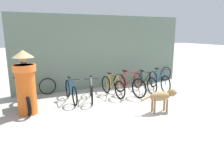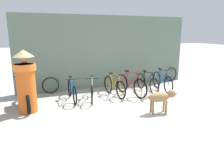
{
  "view_description": "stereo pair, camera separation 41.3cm",
  "coord_description": "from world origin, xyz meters",
  "px_view_note": "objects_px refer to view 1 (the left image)",
  "views": [
    {
      "loc": [
        -3.61,
        -5.01,
        2.25
      ],
      "look_at": [
        -0.71,
        0.97,
        0.65
      ],
      "focal_mm": 35.0,
      "sensor_mm": 36.0,
      "label": 1
    },
    {
      "loc": [
        -3.23,
        -5.18,
        2.25
      ],
      "look_at": [
        -0.71,
        0.97,
        0.65
      ],
      "focal_mm": 35.0,
      "sensor_mm": 36.0,
      "label": 2
    }
  ],
  "objects_px": {
    "bicycle_2": "(113,86)",
    "bicycle_4": "(144,82)",
    "bicycle_5": "(159,81)",
    "person_in_robes": "(25,82)",
    "stray_dog": "(162,96)",
    "bicycle_0": "(71,91)",
    "bicycle_3": "(129,85)",
    "bicycle_1": "(91,90)",
    "spare_tire_right": "(48,86)",
    "spare_tire_left": "(166,74)",
    "motorcycle": "(25,95)"
  },
  "relations": [
    {
      "from": "stray_dog",
      "to": "spare_tire_left",
      "type": "xyz_separation_m",
      "value": [
        2.79,
        3.25,
        -0.14
      ]
    },
    {
      "from": "bicycle_4",
      "to": "bicycle_5",
      "type": "height_order",
      "value": "bicycle_5"
    },
    {
      "from": "bicycle_2",
      "to": "spare_tire_left",
      "type": "height_order",
      "value": "bicycle_2"
    },
    {
      "from": "bicycle_0",
      "to": "motorcycle",
      "type": "relative_size",
      "value": 0.91
    },
    {
      "from": "stray_dog",
      "to": "bicycle_4",
      "type": "bearing_deg",
      "value": 77.39
    },
    {
      "from": "bicycle_4",
      "to": "stray_dog",
      "type": "xyz_separation_m",
      "value": [
        -0.84,
        -2.14,
        0.12
      ]
    },
    {
      "from": "bicycle_1",
      "to": "spare_tire_right",
      "type": "relative_size",
      "value": 2.66
    },
    {
      "from": "bicycle_0",
      "to": "bicycle_4",
      "type": "bearing_deg",
      "value": 93.05
    },
    {
      "from": "bicycle_4",
      "to": "person_in_robes",
      "type": "relative_size",
      "value": 0.92
    },
    {
      "from": "person_in_robes",
      "to": "spare_tire_left",
      "type": "bearing_deg",
      "value": -134.85
    },
    {
      "from": "bicycle_3",
      "to": "spare_tire_left",
      "type": "relative_size",
      "value": 2.64
    },
    {
      "from": "bicycle_2",
      "to": "bicycle_4",
      "type": "relative_size",
      "value": 0.97
    },
    {
      "from": "bicycle_0",
      "to": "stray_dog",
      "type": "bearing_deg",
      "value": 47.11
    },
    {
      "from": "bicycle_3",
      "to": "person_in_robes",
      "type": "height_order",
      "value": "person_in_robes"
    },
    {
      "from": "bicycle_0",
      "to": "bicycle_5",
      "type": "xyz_separation_m",
      "value": [
        3.51,
        -0.12,
        0.03
      ]
    },
    {
      "from": "motorcycle",
      "to": "bicycle_2",
      "type": "bearing_deg",
      "value": 89.57
    },
    {
      "from": "bicycle_3",
      "to": "bicycle_1",
      "type": "bearing_deg",
      "value": -104.16
    },
    {
      "from": "bicycle_5",
      "to": "person_in_robes",
      "type": "relative_size",
      "value": 0.93
    },
    {
      "from": "bicycle_5",
      "to": "spare_tire_left",
      "type": "bearing_deg",
      "value": 140.72
    },
    {
      "from": "bicycle_3",
      "to": "stray_dog",
      "type": "bearing_deg",
      "value": -12.56
    },
    {
      "from": "bicycle_0",
      "to": "spare_tire_left",
      "type": "height_order",
      "value": "bicycle_0"
    },
    {
      "from": "person_in_robes",
      "to": "motorcycle",
      "type": "bearing_deg",
      "value": -56.09
    },
    {
      "from": "bicycle_0",
      "to": "bicycle_1",
      "type": "bearing_deg",
      "value": 79.83
    },
    {
      "from": "bicycle_3",
      "to": "bicycle_4",
      "type": "height_order",
      "value": "bicycle_3"
    },
    {
      "from": "bicycle_1",
      "to": "bicycle_5",
      "type": "distance_m",
      "value": 2.85
    },
    {
      "from": "bicycle_0",
      "to": "bicycle_2",
      "type": "height_order",
      "value": "bicycle_2"
    },
    {
      "from": "stray_dog",
      "to": "spare_tire_right",
      "type": "bearing_deg",
      "value": 137.8
    },
    {
      "from": "spare_tire_left",
      "to": "spare_tire_right",
      "type": "distance_m",
      "value": 5.43
    },
    {
      "from": "bicycle_0",
      "to": "bicycle_3",
      "type": "height_order",
      "value": "bicycle_3"
    },
    {
      "from": "spare_tire_left",
      "to": "spare_tire_right",
      "type": "height_order",
      "value": "spare_tire_left"
    },
    {
      "from": "bicycle_1",
      "to": "spare_tire_left",
      "type": "height_order",
      "value": "bicycle_1"
    },
    {
      "from": "person_in_robes",
      "to": "bicycle_0",
      "type": "bearing_deg",
      "value": -126.84
    },
    {
      "from": "stray_dog",
      "to": "spare_tire_left",
      "type": "bearing_deg",
      "value": 58.09
    },
    {
      "from": "person_in_robes",
      "to": "spare_tire_left",
      "type": "xyz_separation_m",
      "value": [
        6.28,
        1.73,
        -0.59
      ]
    },
    {
      "from": "spare_tire_right",
      "to": "motorcycle",
      "type": "bearing_deg",
      "value": -124.15
    },
    {
      "from": "person_in_robes",
      "to": "stray_dog",
      "type": "bearing_deg",
      "value": -173.8
    },
    {
      "from": "bicycle_1",
      "to": "bicycle_2",
      "type": "xyz_separation_m",
      "value": [
        0.85,
        0.11,
        0.0
      ]
    },
    {
      "from": "bicycle_5",
      "to": "spare_tire_right",
      "type": "bearing_deg",
      "value": -98.54
    },
    {
      "from": "motorcycle",
      "to": "person_in_robes",
      "type": "distance_m",
      "value": 0.65
    },
    {
      "from": "bicycle_5",
      "to": "person_in_robes",
      "type": "xyz_separation_m",
      "value": [
        -4.92,
        -0.49,
        0.55
      ]
    },
    {
      "from": "bicycle_2",
      "to": "person_in_robes",
      "type": "relative_size",
      "value": 0.9
    },
    {
      "from": "bicycle_0",
      "to": "person_in_robes",
      "type": "bearing_deg",
      "value": -63.76
    },
    {
      "from": "person_in_robes",
      "to": "bicycle_5",
      "type": "bearing_deg",
      "value": -144.51
    },
    {
      "from": "bicycle_3",
      "to": "stray_dog",
      "type": "xyz_separation_m",
      "value": [
        -0.01,
        -1.92,
        0.09
      ]
    },
    {
      "from": "bicycle_1",
      "to": "spare_tire_right",
      "type": "height_order",
      "value": "bicycle_1"
    },
    {
      "from": "spare_tire_right",
      "to": "bicycle_4",
      "type": "bearing_deg",
      "value": -17.78
    },
    {
      "from": "bicycle_2",
      "to": "bicycle_3",
      "type": "distance_m",
      "value": 0.6
    },
    {
      "from": "bicycle_4",
      "to": "motorcycle",
      "type": "xyz_separation_m",
      "value": [
        -4.35,
        -0.19,
        0.08
      ]
    },
    {
      "from": "stray_dog",
      "to": "bicycle_2",
      "type": "bearing_deg",
      "value": 113.83
    },
    {
      "from": "bicycle_5",
      "to": "person_in_robes",
      "type": "height_order",
      "value": "person_in_robes"
    }
  ]
}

